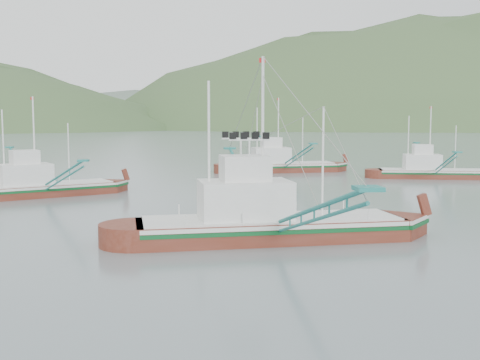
{
  "coord_description": "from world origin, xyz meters",
  "views": [
    {
      "loc": [
        -4.62,
        -35.58,
        7.55
      ],
      "look_at": [
        0.0,
        6.0,
        3.2
      ],
      "focal_mm": 45.0,
      "sensor_mm": 36.0,
      "label": 1
    }
  ],
  "objects": [
    {
      "name": "main_boat",
      "position": [
        1.06,
        0.59,
        1.73
      ],
      "size": [
        16.77,
        29.81,
        12.08
      ],
      "rotation": [
        0.0,
        0.0,
        0.08
      ],
      "color": "#5D2113",
      "rests_on": "ground"
    },
    {
      "name": "ground",
      "position": [
        0.0,
        0.0,
        0.0
      ],
      "size": [
        1200.0,
        1200.0,
        0.0
      ],
      "primitive_type": "plane",
      "color": "slate",
      "rests_on": "ground"
    },
    {
      "name": "bg_boat_far",
      "position": [
        10.16,
        46.84,
        1.54
      ],
      "size": [
        15.42,
        27.34,
        11.09
      ],
      "rotation": [
        0.0,
        0.0,
        0.09
      ],
      "color": "#5D2113",
      "rests_on": "ground"
    },
    {
      "name": "bg_boat_right",
      "position": [
        27.45,
        36.08,
        1.72
      ],
      "size": [
        13.65,
        23.58,
        9.68
      ],
      "rotation": [
        0.0,
        0.0,
        -0.22
      ],
      "color": "#5D2113",
      "rests_on": "ground"
    },
    {
      "name": "bg_boat_left",
      "position": [
        -17.46,
        23.6,
        2.13
      ],
      "size": [
        15.33,
        23.87,
        10.3
      ],
      "rotation": [
        0.0,
        0.0,
        0.47
      ],
      "color": "#5D2113",
      "rests_on": "ground"
    },
    {
      "name": "ridge_distant",
      "position": [
        30.0,
        560.0,
        0.0
      ],
      "size": [
        960.0,
        400.0,
        240.0
      ],
      "primitive_type": "ellipsoid",
      "color": "slate",
      "rests_on": "ground"
    },
    {
      "name": "headland_right",
      "position": [
        240.0,
        430.0,
        0.0
      ],
      "size": [
        684.0,
        432.0,
        306.0
      ],
      "primitive_type": "ellipsoid",
      "color": "#3C592E",
      "rests_on": "ground"
    }
  ]
}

